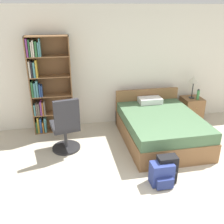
# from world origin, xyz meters

# --- Properties ---
(ground_plane) EXTENTS (14.00, 14.00, 0.00)m
(ground_plane) POSITION_xyz_m (0.00, 0.00, 0.00)
(ground_plane) COLOR #BCB29E
(wall_back) EXTENTS (9.00, 0.06, 2.60)m
(wall_back) POSITION_xyz_m (0.00, 3.23, 1.30)
(wall_back) COLOR silver
(wall_back) RESTS_ON ground_plane
(bookshelf) EXTENTS (0.84, 0.27, 2.03)m
(bookshelf) POSITION_xyz_m (-1.74, 3.00, 1.01)
(bookshelf) COLOR brown
(bookshelf) RESTS_ON ground_plane
(bed) EXTENTS (1.45, 1.91, 0.82)m
(bed) POSITION_xyz_m (0.48, 2.14, 0.30)
(bed) COLOR brown
(bed) RESTS_ON ground_plane
(office_chair) EXTENTS (0.56, 0.64, 1.09)m
(office_chair) POSITION_xyz_m (-1.38, 2.05, 0.50)
(office_chair) COLOR #232326
(office_chair) RESTS_ON ground_plane
(nightstand) EXTENTS (0.45, 0.47, 0.57)m
(nightstand) POSITION_xyz_m (1.59, 2.92, 0.28)
(nightstand) COLOR brown
(nightstand) RESTS_ON ground_plane
(table_lamp) EXTENTS (0.20, 0.20, 0.52)m
(table_lamp) POSITION_xyz_m (1.56, 2.92, 0.98)
(table_lamp) COLOR #333333
(table_lamp) RESTS_ON nightstand
(water_bottle) EXTENTS (0.06, 0.06, 0.24)m
(water_bottle) POSITION_xyz_m (1.65, 2.81, 0.68)
(water_bottle) COLOR #3F8C4C
(water_bottle) RESTS_ON nightstand
(backpack_blue) EXTENTS (0.34, 0.30, 0.36)m
(backpack_blue) POSITION_xyz_m (0.01, 0.80, 0.17)
(backpack_blue) COLOR navy
(backpack_blue) RESTS_ON ground_plane
(backpack_black) EXTENTS (0.30, 0.24, 0.43)m
(backpack_black) POSITION_xyz_m (0.12, 0.87, 0.20)
(backpack_black) COLOR black
(backpack_black) RESTS_ON ground_plane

